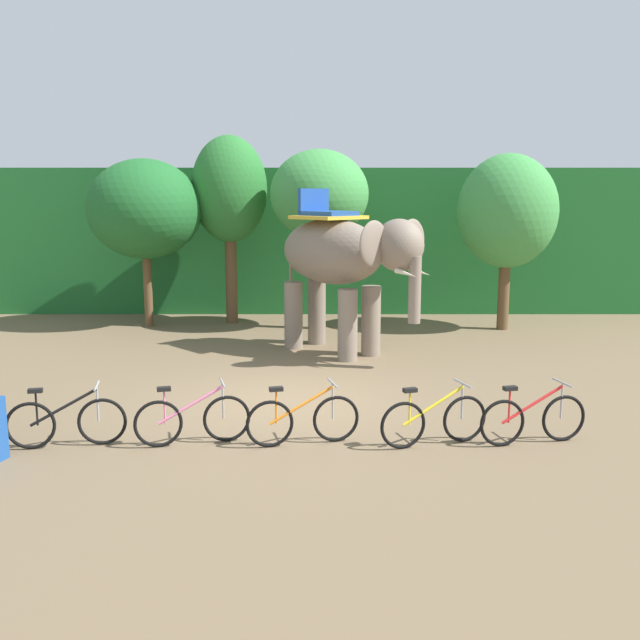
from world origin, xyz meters
The scene contains 12 objects.
ground_plane centered at (0.00, 0.00, 0.00)m, with size 80.00×80.00×0.00m, color brown.
foliage_hedge centered at (0.00, 12.29, 2.21)m, with size 36.00×6.00×4.42m, color #1E6028.
tree_far_right centered at (-4.17, 7.31, 3.24)m, with size 3.10×3.10×4.60m.
tree_center centered at (-1.92, 7.88, 3.74)m, with size 2.11×2.11×5.26m.
tree_far_left centered at (0.60, 6.97, 3.61)m, with size 2.63×2.63×4.83m.
tree_center_right centered at (5.61, 6.86, 3.19)m, with size 2.64×2.64×4.72m.
elephant centered at (1.11, 3.85, 2.20)m, with size 3.64×3.71×3.78m.
bike_black centered at (-3.09, -2.33, 0.39)m, with size 1.69×0.53×0.92m.
bike_pink centered at (-1.27, -2.22, 0.39)m, with size 1.67×0.60×0.92m.
bike_orange centered at (0.36, -2.22, 0.39)m, with size 1.67×0.59×0.92m.
bike_yellow centered at (2.29, -2.26, 0.39)m, with size 1.64×0.67×0.92m.
bike_red centered at (3.77, -2.19, 0.39)m, with size 1.68×0.58×0.92m.
Camera 1 is at (0.61, -12.28, 3.67)m, focal length 39.94 mm.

